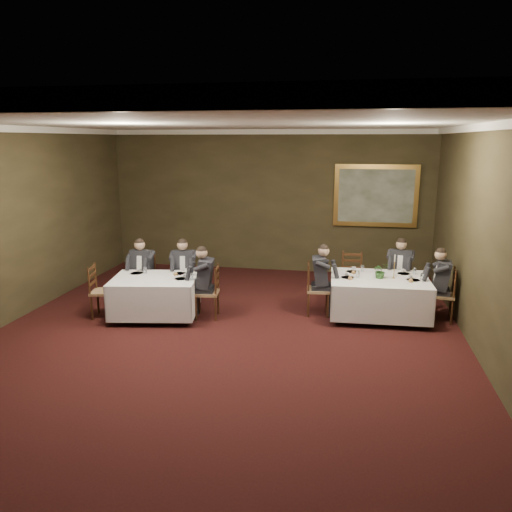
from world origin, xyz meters
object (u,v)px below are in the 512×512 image
(table_main, at_px, (379,294))
(chair_sec_backleft, at_px, (144,290))
(diner_main_backright, at_px, (399,279))
(chair_main_endleft, at_px, (317,300))
(chair_main_backleft, at_px, (350,287))
(chair_sec_backright, at_px, (185,290))
(painting, at_px, (376,196))
(table_second, at_px, (155,294))
(diner_sec_backright, at_px, (184,279))
(chair_sec_endright, at_px, (208,303))
(centerpiece, at_px, (381,270))
(chair_main_backright, at_px, (399,289))
(chair_main_endright, at_px, (442,305))
(diner_main_endleft, at_px, (318,288))
(diner_main_endright, at_px, (442,294))
(diner_sec_endright, at_px, (207,291))
(chair_sec_endleft, at_px, (104,302))
(candlestick, at_px, (394,269))
(diner_sec_backleft, at_px, (143,279))

(table_main, relative_size, chair_sec_backleft, 1.84)
(diner_main_backright, bearing_deg, chair_main_endleft, 41.58)
(chair_main_backleft, distance_m, chair_sec_backright, 3.40)
(painting, bearing_deg, table_second, -136.90)
(table_second, relative_size, diner_sec_backright, 1.29)
(chair_sec_backleft, xyz_separation_m, chair_sec_endright, (1.51, -0.56, 0.00))
(chair_sec_endright, bearing_deg, centerpiece, -86.42)
(chair_main_backleft, height_order, centerpiece, centerpiece)
(chair_main_backleft, height_order, chair_main_backright, same)
(chair_main_endleft, height_order, chair_main_endright, same)
(diner_main_endleft, distance_m, painting, 3.61)
(table_second, xyz_separation_m, chair_sec_backright, (0.28, 0.85, -0.17))
(diner_main_endleft, bearing_deg, chair_main_endleft, -90.00)
(chair_main_endright, bearing_deg, table_main, 99.05)
(table_main, xyz_separation_m, chair_main_backright, (0.45, 0.94, -0.17))
(chair_main_endleft, height_order, diner_main_endright, diner_main_endright)
(centerpiece, bearing_deg, chair_sec_backright, 178.42)
(diner_main_endright, bearing_deg, chair_main_backleft, 69.28)
(chair_main_backright, xyz_separation_m, diner_sec_endright, (-3.59, -1.55, 0.23))
(table_main, bearing_deg, chair_main_backright, 64.42)
(chair_main_backleft, xyz_separation_m, chair_sec_backright, (-3.30, -0.82, 0.00))
(diner_main_endright, bearing_deg, chair_sec_backleft, 97.90)
(table_second, height_order, diner_main_endleft, diner_main_endleft)
(diner_sec_backright, bearing_deg, chair_sec_endleft, 28.49)
(candlestick, height_order, painting, painting)
(candlestick, bearing_deg, diner_sec_backleft, -178.94)
(diner_main_backright, height_order, diner_sec_backleft, same)
(diner_main_backright, height_order, chair_sec_backleft, diner_main_backright)
(chair_main_endright, height_order, candlestick, candlestick)
(diner_main_endright, height_order, diner_sec_endright, same)
(diner_main_backright, bearing_deg, table_main, 74.30)
(chair_main_endright, relative_size, centerpiece, 3.25)
(chair_main_backright, bearing_deg, table_main, 74.47)
(diner_main_endright, bearing_deg, table_main, 99.15)
(chair_main_backright, distance_m, chair_main_endright, 1.13)
(diner_sec_backright, xyz_separation_m, chair_sec_endright, (0.69, -0.68, -0.23))
(diner_sec_endright, bearing_deg, chair_sec_backleft, 62.35)
(chair_sec_backleft, bearing_deg, chair_sec_backright, -170.75)
(chair_sec_backleft, height_order, diner_sec_backright, diner_sec_backright)
(diner_main_endright, bearing_deg, chair_main_backright, 43.93)
(diner_main_backright, bearing_deg, diner_main_endleft, 41.74)
(chair_main_endright, bearing_deg, diner_main_backright, 44.79)
(chair_sec_endright, xyz_separation_m, painting, (3.13, 3.68, 1.67))
(diner_main_endright, height_order, candlestick, diner_main_endright)
(diner_main_endright, relative_size, chair_sec_backright, 1.35)
(chair_sec_endleft, distance_m, centerpiece, 5.19)
(chair_main_backleft, bearing_deg, table_main, 122.28)
(chair_main_backleft, height_order, chair_main_endleft, same)
(centerpiece, bearing_deg, candlestick, 11.49)
(table_main, distance_m, chair_sec_backleft, 4.64)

